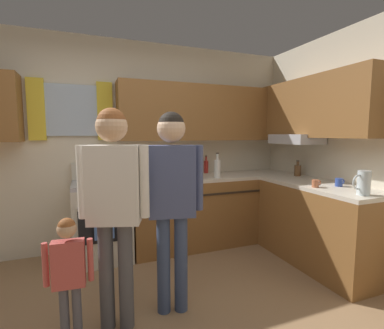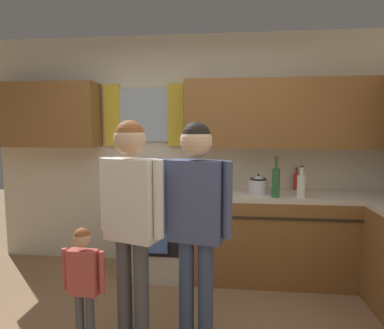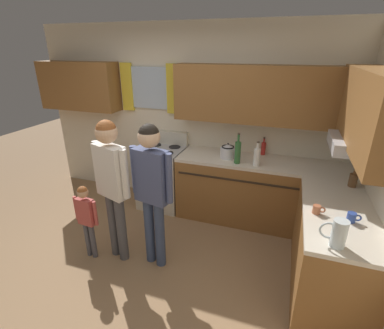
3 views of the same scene
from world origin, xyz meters
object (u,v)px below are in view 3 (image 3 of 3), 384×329
(bottle_wine_green, at_px, (238,152))
(water_pitcher, at_px, (338,233))
(mug_cobalt_blue, at_px, (352,217))
(small_child, at_px, (86,214))
(bottle_squat_brown, at_px, (353,180))
(bottle_sauce_red, at_px, (263,148))
(bottle_milk_white, at_px, (257,157))
(adult_in_plaid, at_px, (152,181))
(stovetop_kettle, at_px, (228,151))
(adult_holding_child, at_px, (112,176))
(stove_oven, at_px, (162,176))
(cup_terracotta, at_px, (317,209))

(bottle_wine_green, distance_m, water_pitcher, 1.71)
(mug_cobalt_blue, distance_m, small_child, 2.63)
(bottle_squat_brown, xyz_separation_m, bottle_wine_green, (-1.28, 0.26, 0.07))
(bottle_sauce_red, bearing_deg, bottle_squat_brown, -34.29)
(bottle_milk_white, bearing_deg, bottle_wine_green, 179.67)
(bottle_wine_green, relative_size, water_pitcher, 1.79)
(small_child, bearing_deg, bottle_sauce_red, 43.70)
(bottle_sauce_red, relative_size, adult_in_plaid, 0.15)
(bottle_sauce_red, height_order, small_child, bottle_sauce_red)
(bottle_wine_green, height_order, adult_in_plaid, adult_in_plaid)
(mug_cobalt_blue, xyz_separation_m, stovetop_kettle, (-1.32, 1.14, 0.05))
(bottle_sauce_red, distance_m, mug_cobalt_blue, 1.68)
(mug_cobalt_blue, bearing_deg, adult_in_plaid, -178.23)
(bottle_sauce_red, bearing_deg, stovetop_kettle, -146.96)
(bottle_wine_green, bearing_deg, adult_holding_child, -135.67)
(stove_oven, height_order, water_pitcher, water_pitcher)
(stovetop_kettle, bearing_deg, stove_oven, 177.88)
(bottle_milk_white, height_order, small_child, bottle_milk_white)
(adult_holding_child, relative_size, adult_in_plaid, 1.01)
(stovetop_kettle, relative_size, adult_holding_child, 0.17)
(bottle_wine_green, bearing_deg, cup_terracotta, -46.80)
(bottle_wine_green, relative_size, small_child, 0.43)
(adult_in_plaid, bearing_deg, bottle_wine_green, 57.30)
(stove_oven, distance_m, small_child, 1.42)
(stove_oven, relative_size, adult_holding_child, 0.68)
(mug_cobalt_blue, height_order, adult_holding_child, adult_holding_child)
(mug_cobalt_blue, height_order, small_child, mug_cobalt_blue)
(stove_oven, bearing_deg, bottle_sauce_red, 9.76)
(bottle_squat_brown, distance_m, bottle_wine_green, 1.31)
(bottle_squat_brown, distance_m, water_pitcher, 1.17)
(bottle_milk_white, xyz_separation_m, adult_in_plaid, (-0.92, -1.05, -0.00))
(bottle_wine_green, xyz_separation_m, bottle_sauce_red, (0.28, 0.43, -0.06))
(stovetop_kettle, bearing_deg, bottle_wine_green, -43.38)
(bottle_milk_white, relative_size, bottle_squat_brown, 1.53)
(stovetop_kettle, xyz_separation_m, water_pitcher, (1.15, -1.53, 0.02))
(mug_cobalt_blue, bearing_deg, stovetop_kettle, 139.01)
(adult_holding_child, relative_size, small_child, 1.79)
(bottle_squat_brown, height_order, water_pitcher, water_pitcher)
(small_child, bearing_deg, stove_oven, 78.33)
(cup_terracotta, xyz_separation_m, stovetop_kettle, (-1.05, 1.10, 0.06))
(adult_in_plaid, distance_m, small_child, 0.89)
(small_child, bearing_deg, water_pitcher, -4.29)
(bottle_squat_brown, bearing_deg, small_child, -160.68)
(mug_cobalt_blue, bearing_deg, bottle_squat_brown, 81.07)
(cup_terracotta, xyz_separation_m, small_child, (-2.32, -0.25, -0.37))
(bottle_squat_brown, xyz_separation_m, small_child, (-2.71, -0.95, -0.41))
(stove_oven, height_order, bottle_sauce_red, bottle_sauce_red)
(stove_oven, bearing_deg, adult_in_plaid, -69.35)
(adult_holding_child, bearing_deg, water_pitcher, -7.85)
(bottle_milk_white, relative_size, cup_terracotta, 2.88)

